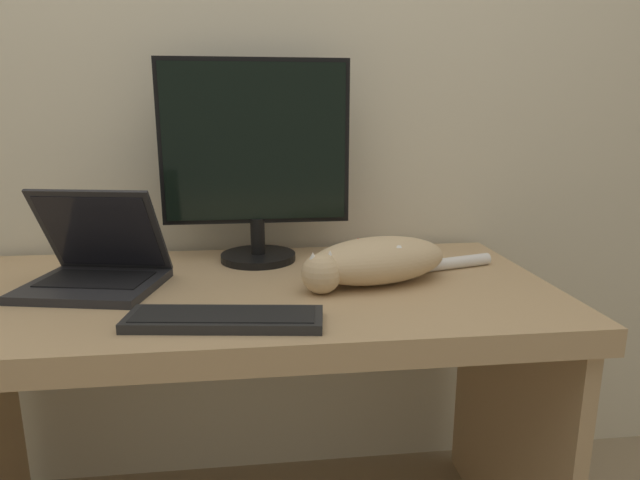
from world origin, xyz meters
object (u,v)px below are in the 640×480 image
(laptop, at_px, (96,268))
(cat, at_px, (376,260))
(external_keyboard, at_px, (225,319))
(monitor, at_px, (256,159))

(laptop, xyz_separation_m, cat, (0.67, -0.05, 0.01))
(cat, bearing_deg, external_keyboard, -163.20)
(external_keyboard, distance_m, cat, 0.42)
(monitor, relative_size, laptop, 1.61)
(laptop, relative_size, external_keyboard, 0.86)
(monitor, xyz_separation_m, external_keyboard, (-0.07, -0.47, -0.27))
(monitor, bearing_deg, cat, -40.80)
(laptop, bearing_deg, cat, 7.69)
(external_keyboard, relative_size, cat, 0.74)
(monitor, xyz_separation_m, laptop, (-0.38, -0.20, -0.24))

